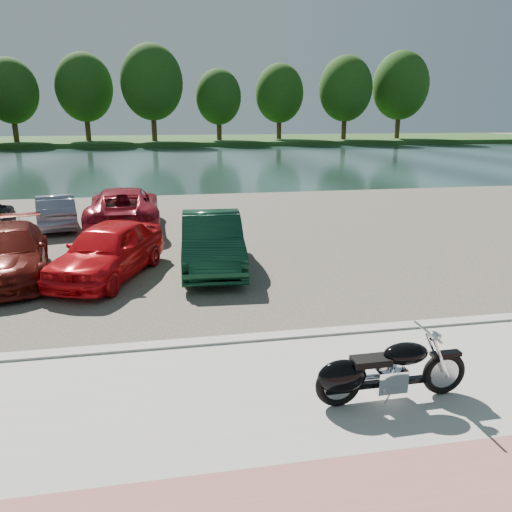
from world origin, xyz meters
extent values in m
plane|color=#595447|center=(0.00, 0.00, 0.00)|extent=(200.00, 200.00, 0.00)
cube|color=#A4A29B|center=(0.00, -1.00, 0.05)|extent=(60.00, 6.00, 0.10)
cube|color=#A4A29B|center=(0.00, 2.00, 0.07)|extent=(60.00, 0.30, 0.14)
cube|color=#413C34|center=(0.00, 11.00, 0.02)|extent=(60.00, 18.00, 0.04)
cube|color=#192D28|center=(0.00, 40.00, 0.00)|extent=(120.00, 40.00, 0.00)
cube|color=#234619|center=(0.00, 72.00, 0.30)|extent=(120.00, 24.00, 0.60)
cylinder|color=#3C2D15|center=(-21.00, 66.00, 3.08)|extent=(0.70, 0.70, 4.95)
ellipsoid|color=#14370F|center=(-21.00, 66.00, 7.04)|extent=(6.93, 6.93, 8.32)
cylinder|color=#3C2D15|center=(-12.00, 67.40, 3.30)|extent=(0.70, 0.70, 5.40)
ellipsoid|color=#14370F|center=(-12.00, 67.40, 7.62)|extent=(7.56, 7.56, 9.07)
cylinder|color=#3C2D15|center=(-3.00, 64.60, 3.52)|extent=(0.70, 0.70, 5.85)
ellipsoid|color=#14370F|center=(-3.00, 64.60, 8.21)|extent=(8.19, 8.19, 9.83)
cylinder|color=#3C2D15|center=(6.00, 66.00, 2.85)|extent=(0.70, 0.70, 4.50)
ellipsoid|color=#14370F|center=(6.00, 66.00, 6.45)|extent=(6.30, 6.30, 7.56)
cylinder|color=#3C2D15|center=(15.00, 67.40, 3.08)|extent=(0.70, 0.70, 4.95)
ellipsoid|color=#14370F|center=(15.00, 67.40, 7.04)|extent=(6.93, 6.93, 8.32)
cylinder|color=#3C2D15|center=(24.00, 64.60, 3.30)|extent=(0.70, 0.70, 5.40)
ellipsoid|color=#14370F|center=(24.00, 64.60, 7.62)|extent=(7.56, 7.56, 9.07)
cylinder|color=#3C2D15|center=(33.00, 66.00, 3.52)|extent=(0.70, 0.70, 5.85)
ellipsoid|color=#14370F|center=(33.00, 66.00, 8.21)|extent=(8.19, 8.19, 9.83)
torus|color=black|center=(1.84, -0.39, 0.44)|extent=(0.68, 0.13, 0.68)
torus|color=black|center=(0.19, -0.42, 0.44)|extent=(0.68, 0.13, 0.68)
cylinder|color=#B2B2B7|center=(1.84, -0.39, 0.44)|extent=(0.46, 0.07, 0.46)
cylinder|color=#B2B2B7|center=(0.19, -0.42, 0.44)|extent=(0.46, 0.07, 0.46)
cylinder|color=silver|center=(1.70, -0.49, 0.74)|extent=(0.33, 0.06, 0.63)
cylinder|color=silver|center=(1.70, -0.29, 0.74)|extent=(0.33, 0.06, 0.63)
cylinder|color=silver|center=(1.51, -0.39, 1.13)|extent=(0.05, 0.75, 0.04)
sphere|color=silver|center=(1.61, -0.39, 1.05)|extent=(0.16, 0.16, 0.16)
sphere|color=silver|center=(1.68, -0.39, 1.05)|extent=(0.11, 0.11, 0.11)
cube|color=black|center=(1.84, -0.39, 0.75)|extent=(0.45, 0.15, 0.06)
cube|color=black|center=(1.02, -0.40, 0.38)|extent=(1.20, 0.12, 0.08)
cube|color=silver|center=(0.97, -0.40, 0.45)|extent=(0.46, 0.33, 0.34)
cylinder|color=silver|center=(1.07, -0.40, 0.65)|extent=(0.25, 0.18, 0.27)
cylinder|color=silver|center=(0.87, -0.40, 0.65)|extent=(0.25, 0.18, 0.27)
ellipsoid|color=black|center=(1.20, -0.40, 0.82)|extent=(0.69, 0.37, 0.32)
cube|color=black|center=(0.67, -0.41, 0.76)|extent=(0.55, 0.29, 0.10)
ellipsoid|color=black|center=(0.24, -0.41, 0.56)|extent=(0.73, 0.35, 0.50)
cube|color=black|center=(0.19, -0.42, 0.49)|extent=(0.40, 0.19, 0.30)
cylinder|color=silver|center=(0.66, -0.25, 0.32)|extent=(1.10, 0.11, 0.09)
cylinder|color=silver|center=(0.66, -0.25, 0.40)|extent=(1.10, 0.11, 0.09)
cylinder|color=#B2B2B7|center=(0.87, -0.58, 0.23)|extent=(0.03, 0.14, 0.22)
imported|color=#53110B|center=(-6.13, 6.87, 0.70)|extent=(2.70, 4.85, 1.33)
imported|color=red|center=(-3.60, 6.48, 0.76)|extent=(3.15, 4.56, 1.44)
imported|color=#0D321F|center=(-0.88, 6.82, 0.79)|extent=(1.86, 4.63, 1.50)
imported|color=slate|center=(-6.11, 12.97, 0.66)|extent=(2.08, 3.95, 1.24)
imported|color=maroon|center=(-3.61, 12.46, 0.80)|extent=(2.70, 5.55, 1.52)
camera|label=1|loc=(-2.11, -6.40, 4.13)|focal=35.00mm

